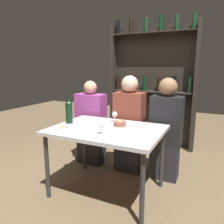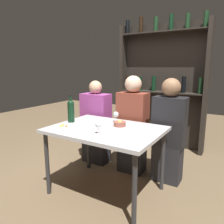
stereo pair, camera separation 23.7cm
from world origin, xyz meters
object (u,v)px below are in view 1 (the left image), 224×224
object	(u,v)px
food_plate_0	(65,128)
seated_person_right	(166,132)
seated_person_left	(91,126)
snack_bowl	(120,123)
wine_glass_1	(101,126)
wine_bottle	(69,111)
seated_person_center	(129,127)
wine_glass_0	(115,115)

from	to	relation	value
food_plate_0	seated_person_right	distance (m)	1.20
seated_person_left	seated_person_right	size ratio (longest dim) A/B	0.95
snack_bowl	seated_person_right	size ratio (longest dim) A/B	0.11
wine_glass_1	snack_bowl	xyz separation A→B (m)	(0.04, 0.35, -0.06)
wine_bottle	seated_person_center	distance (m)	0.82
wine_bottle	seated_person_right	world-z (taller)	seated_person_right
wine_glass_0	food_plate_0	size ratio (longest dim) A/B	0.63
seated_person_left	seated_person_center	xyz separation A→B (m)	(0.57, 0.00, 0.05)
wine_glass_0	snack_bowl	xyz separation A→B (m)	(0.12, -0.13, -0.06)
wine_glass_0	seated_person_right	xyz separation A→B (m)	(0.54, 0.32, -0.22)
wine_glass_0	seated_person_right	bearing A→B (deg)	30.56
wine_glass_1	seated_person_center	xyz separation A→B (m)	(-0.03, 0.80, -0.22)
food_plate_0	seated_person_right	size ratio (longest dim) A/B	0.16
wine_bottle	seated_person_left	bearing A→B (deg)	96.29
wine_glass_1	snack_bowl	bearing A→B (deg)	84.06
snack_bowl	seated_person_right	world-z (taller)	seated_person_right
wine_glass_1	food_plate_0	world-z (taller)	wine_glass_1
wine_bottle	food_plate_0	world-z (taller)	wine_bottle
snack_bowl	seated_person_center	bearing A→B (deg)	98.06
snack_bowl	wine_bottle	bearing A→B (deg)	-166.90
seated_person_right	wine_bottle	bearing A→B (deg)	-149.37
seated_person_center	snack_bowl	bearing A→B (deg)	-81.94
wine_glass_1	seated_person_left	distance (m)	1.04
seated_person_left	seated_person_center	bearing A→B (deg)	0.00
seated_person_left	snack_bowl	bearing A→B (deg)	-35.21
wine_glass_0	food_plate_0	world-z (taller)	wine_glass_0
wine_bottle	food_plate_0	distance (m)	0.27
food_plate_0	snack_bowl	size ratio (longest dim) A/B	1.49
wine_bottle	food_plate_0	xyz separation A→B (m)	(0.09, -0.21, -0.13)
wine_glass_0	seated_person_center	distance (m)	0.39
wine_glass_1	seated_person_center	distance (m)	0.83
wine_glass_0	wine_bottle	bearing A→B (deg)	-149.28
wine_glass_0	seated_person_left	xyz separation A→B (m)	(-0.51, 0.32, -0.27)
seated_person_right	wine_glass_0	bearing A→B (deg)	-149.44
wine_bottle	seated_person_center	size ratio (longest dim) A/B	0.25
wine_glass_1	seated_person_center	bearing A→B (deg)	91.91
snack_bowl	food_plate_0	bearing A→B (deg)	-144.35
food_plate_0	seated_person_left	world-z (taller)	seated_person_left
wine_glass_0	seated_person_right	size ratio (longest dim) A/B	0.10
food_plate_0	seated_person_left	distance (m)	0.83
wine_glass_0	food_plate_0	distance (m)	0.60
wine_bottle	seated_person_left	world-z (taller)	seated_person_left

